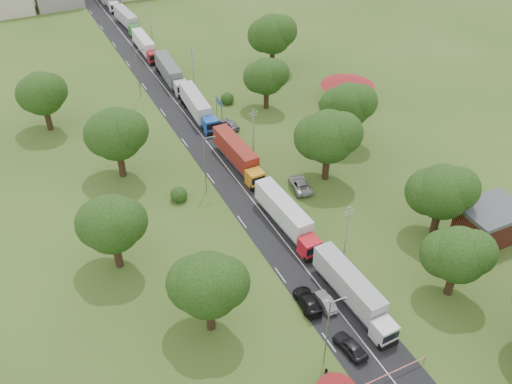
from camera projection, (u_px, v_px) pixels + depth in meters
ground at (283, 239)px, 80.06m from camera, size 260.00×260.00×0.00m
road at (226, 167)px, 94.37m from camera, size 8.00×200.00×0.04m
boom_barrier at (382, 378)px, 61.17m from camera, size 9.22×0.35×1.18m
info_sign at (219, 105)px, 105.09m from camera, size 0.12×3.10×4.10m
pole_1 at (347, 233)px, 74.13m from camera, size 1.60×0.24×9.00m
pole_2 at (253, 132)px, 94.16m from camera, size 1.60×0.24×9.00m
pole_3 at (193, 66)px, 114.19m from camera, size 1.60×0.24×9.00m
pole_4 at (150, 21)px, 134.22m from camera, size 1.60×0.24×9.00m
lamp_0 at (329, 329)px, 60.53m from camera, size 2.03×0.22×10.00m
lamp_1 at (206, 162)px, 85.57m from camera, size 2.03×0.22×10.00m
lamp_2 at (138, 71)px, 110.60m from camera, size 2.03×0.22×10.00m
tree_2 at (458, 254)px, 68.16m from camera, size 8.00×8.00×10.10m
tree_3 at (442, 191)px, 77.03m from camera, size 8.80×8.80×11.07m
tree_4 at (328, 136)px, 87.10m from camera, size 9.60×9.60×12.05m
tree_5 at (348, 105)px, 96.33m from camera, size 8.80×8.80×11.07m
tree_6 at (266, 76)px, 106.42m from camera, size 8.00×8.00×10.10m
tree_7 at (272, 34)px, 119.54m from camera, size 9.60×9.60×12.05m
tree_10 at (208, 284)px, 63.42m from camera, size 8.80×8.80×11.07m
tree_11 at (111, 223)px, 71.71m from camera, size 8.80×8.80×11.07m
tree_12 at (116, 133)px, 87.74m from camera, size 9.60×9.60×12.05m
tree_13 at (42, 93)px, 99.63m from camera, size 8.80×8.80×11.07m
house_brick at (490, 222)px, 78.93m from camera, size 8.60×6.60×5.20m
house_cream at (347, 86)px, 109.76m from camera, size 10.08×10.08×5.80m
truck_0 at (353, 291)px, 69.41m from camera, size 3.03×14.98×4.14m
truck_1 at (287, 216)px, 80.74m from camera, size 3.12×15.12×4.18m
truck_2 at (238, 155)px, 93.27m from camera, size 3.03×14.92×4.13m
truck_3 at (197, 106)px, 106.18m from camera, size 3.26×14.98×4.14m
truck_4 at (170, 72)px, 117.63m from camera, size 3.30×15.36×4.24m
truck_5 at (145, 45)px, 129.34m from camera, size 2.50×13.75×3.81m
truck_6 at (127, 20)px, 141.79m from camera, size 3.20×14.32×3.95m
car_lane_front at (350, 346)px, 64.56m from camera, size 2.48×4.87×1.59m
car_lane_mid at (326, 302)px, 70.02m from camera, size 1.70×4.11×1.32m
car_lane_rear at (308, 301)px, 69.96m from camera, size 2.74×5.56×1.56m
car_verge_near at (300, 185)px, 89.07m from camera, size 3.56×5.98×1.56m
car_verge_far at (229, 124)px, 103.77m from camera, size 2.69×4.90×1.58m
pedestrian_booth at (326, 374)px, 61.56m from camera, size 1.02×1.02×1.67m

